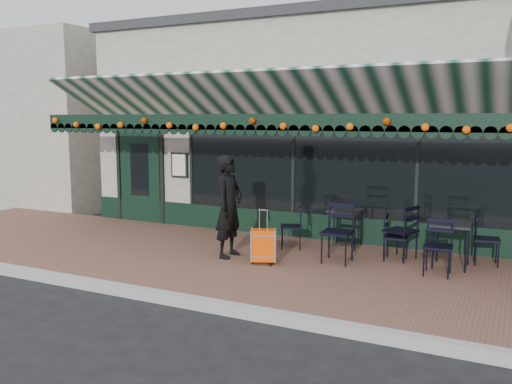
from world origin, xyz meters
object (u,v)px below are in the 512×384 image
at_px(chair_a_left, 401,231).
at_px(suitcase, 263,246).
at_px(chair_a_right, 487,240).
at_px(chair_a_front, 438,247).
at_px(cafe_table_a, 452,228).
at_px(chair_b_left, 291,227).
at_px(chair_b_front, 337,233).
at_px(woman, 229,206).
at_px(cafe_table_b, 346,213).
at_px(chair_b_right, 396,238).

bearing_deg(chair_a_left, suitcase, -32.80).
xyz_separation_m(chair_a_left, chair_a_right, (1.34, 0.24, -0.06)).
bearing_deg(chair_a_front, cafe_table_a, 75.14).
xyz_separation_m(suitcase, chair_a_left, (1.95, 1.34, 0.17)).
distance_m(chair_b_left, chair_b_front, 1.20).
distance_m(woman, cafe_table_a, 3.66).
bearing_deg(cafe_table_a, suitcase, -157.50).
height_order(cafe_table_a, chair_a_front, chair_a_front).
height_order(chair_a_right, chair_a_front, chair_a_front).
bearing_deg(chair_a_front, chair_b_left, 165.60).
relative_size(cafe_table_b, chair_b_right, 0.90).
bearing_deg(cafe_table_b, chair_a_right, -3.72).
bearing_deg(woman, chair_a_right, -69.76).
bearing_deg(cafe_table_a, woman, -164.41).
height_order(woman, chair_a_left, woman).
height_order(woman, suitcase, woman).
distance_m(woman, chair_b_front, 1.89).
bearing_deg(chair_a_left, chair_b_right, 11.23).
bearing_deg(chair_a_front, chair_b_right, 141.42).
height_order(suitcase, chair_a_front, suitcase).
bearing_deg(cafe_table_b, woman, -135.55).
height_order(cafe_table_a, chair_a_right, chair_a_right).
xyz_separation_m(suitcase, chair_a_front, (2.66, 0.60, 0.13)).
bearing_deg(woman, suitcase, -102.34).
relative_size(suitcase, cafe_table_b, 1.27).
bearing_deg(chair_a_right, woman, 102.11).
xyz_separation_m(chair_a_front, chair_b_front, (-1.60, 0.03, 0.06)).
distance_m(woman, chair_a_left, 2.96).
bearing_deg(suitcase, chair_b_right, 7.56).
distance_m(chair_a_right, chair_b_front, 2.43).
xyz_separation_m(woman, chair_a_front, (3.39, 0.42, -0.45)).
relative_size(chair_a_front, chair_b_right, 1.10).
xyz_separation_m(woman, chair_a_right, (4.03, 1.41, -0.47)).
bearing_deg(chair_a_front, woman, -174.68).
relative_size(suitcase, chair_a_right, 1.10).
height_order(woman, chair_b_left, woman).
distance_m(cafe_table_a, chair_b_front, 1.82).
bearing_deg(suitcase, chair_a_left, 11.01).
bearing_deg(chair_b_right, chair_b_front, 118.79).
bearing_deg(cafe_table_b, cafe_table_a, -16.96).
height_order(chair_a_left, chair_b_front, chair_b_front).
height_order(woman, chair_b_front, woman).
distance_m(cafe_table_a, chair_b_right, 0.91).
height_order(chair_a_left, chair_b_right, chair_a_left).
relative_size(suitcase, chair_b_front, 0.91).
bearing_deg(woman, chair_b_front, -74.94).
bearing_deg(chair_b_front, cafe_table_a, 15.88).
distance_m(cafe_table_a, chair_a_front, 0.61).
distance_m(chair_a_front, chair_b_front, 1.60).
relative_size(cafe_table_a, chair_b_left, 0.90).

